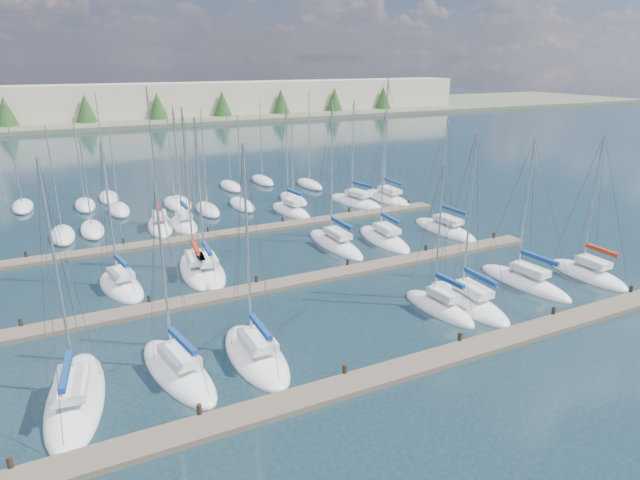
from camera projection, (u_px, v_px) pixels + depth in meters
name	position (u px, v px, depth m)	size (l,w,h in m)	color
ground	(183.00, 176.00, 79.36)	(400.00, 400.00, 0.00)	#1D323B
dock_near	(414.00, 366.00, 30.14)	(44.00, 1.93, 1.10)	#6B5E4C
dock_mid	(309.00, 279.00, 42.01)	(44.00, 1.93, 1.10)	#6B5E4C
dock_far	(250.00, 230.00, 53.88)	(44.00, 1.93, 1.10)	#6B5E4C
sailboat_i	(196.00, 269.00, 43.79)	(3.33, 8.71, 13.89)	white
sailboat_n	(160.00, 225.00, 55.45)	(3.63, 8.50, 14.79)	white
sailboat_r	(387.00, 198.00, 66.06)	(2.77, 9.45, 15.24)	white
sailboat_b	(178.00, 371.00, 29.62)	(4.03, 8.55, 11.46)	white
sailboat_k	(335.00, 244.00, 49.82)	(2.67, 9.24, 13.89)	white
sailboat_c	(256.00, 355.00, 31.18)	(3.03, 7.89, 13.15)	white
sailboat_e	(468.00, 302.00, 37.91)	(2.80, 8.13, 12.90)	white
sailboat_a	(75.00, 399.00, 27.19)	(4.07, 9.58, 13.16)	white
sailboat_h	(121.00, 286.00, 40.61)	(3.77, 7.24, 11.84)	white
sailboat_f	(524.00, 282.00, 41.33)	(3.03, 8.40, 11.90)	white
sailboat_p	(291.00, 211.00, 60.63)	(3.29, 7.64, 12.73)	white
sailboat_d	(439.00, 308.00, 37.07)	(2.57, 6.62, 11.00)	white
sailboat_m	(445.00, 230.00, 53.99)	(3.01, 8.77, 12.10)	white
sailboat_l	(384.00, 239.00, 51.21)	(3.32, 8.64, 12.84)	white
sailboat_j	(207.00, 271.00, 43.41)	(3.35, 7.96, 13.12)	white
sailboat_g	(588.00, 274.00, 42.82)	(2.57, 7.10, 12.05)	white
sailboat_o	(184.00, 224.00, 55.62)	(2.52, 6.75, 12.83)	white
sailboat_q	(356.00, 202.00, 64.37)	(4.72, 9.33, 12.80)	white
distant_boats	(177.00, 203.00, 63.67)	(36.93, 20.75, 13.30)	#9EA0A5
shoreline	(59.00, 93.00, 147.52)	(400.00, 60.00, 38.00)	#666B51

